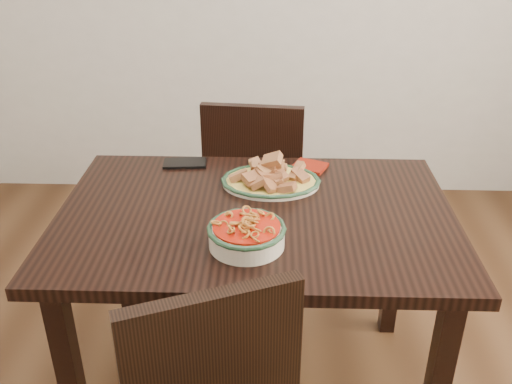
{
  "coord_description": "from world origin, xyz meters",
  "views": [
    {
      "loc": [
        -0.01,
        -1.44,
        1.64
      ],
      "look_at": [
        -0.06,
        0.14,
        0.81
      ],
      "focal_mm": 40.0,
      "sensor_mm": 36.0,
      "label": 1
    }
  ],
  "objects_px": {
    "chair_far": "(255,181)",
    "noodle_bowl": "(247,232)",
    "fish_plate": "(271,173)",
    "smartphone": "(185,163)",
    "dining_table": "(256,237)"
  },
  "relations": [
    {
      "from": "dining_table",
      "to": "chair_far",
      "type": "distance_m",
      "value": 0.73
    },
    {
      "from": "noodle_bowl",
      "to": "smartphone",
      "type": "height_order",
      "value": "noodle_bowl"
    },
    {
      "from": "fish_plate",
      "to": "smartphone",
      "type": "distance_m",
      "value": 0.36
    },
    {
      "from": "dining_table",
      "to": "fish_plate",
      "type": "relative_size",
      "value": 3.75
    },
    {
      "from": "fish_plate",
      "to": "noodle_bowl",
      "type": "relative_size",
      "value": 1.48
    },
    {
      "from": "noodle_bowl",
      "to": "smartphone",
      "type": "relative_size",
      "value": 1.45
    },
    {
      "from": "dining_table",
      "to": "chair_far",
      "type": "relative_size",
      "value": 1.41
    },
    {
      "from": "chair_far",
      "to": "fish_plate",
      "type": "distance_m",
      "value": 0.61
    },
    {
      "from": "chair_far",
      "to": "smartphone",
      "type": "height_order",
      "value": "chair_far"
    },
    {
      "from": "dining_table",
      "to": "chair_far",
      "type": "bearing_deg",
      "value": 92.05
    },
    {
      "from": "fish_plate",
      "to": "noodle_bowl",
      "type": "bearing_deg",
      "value": -99.58
    },
    {
      "from": "chair_far",
      "to": "fish_plate",
      "type": "bearing_deg",
      "value": 102.9
    },
    {
      "from": "chair_far",
      "to": "noodle_bowl",
      "type": "bearing_deg",
      "value": 95.57
    },
    {
      "from": "dining_table",
      "to": "fish_plate",
      "type": "distance_m",
      "value": 0.24
    },
    {
      "from": "chair_far",
      "to": "noodle_bowl",
      "type": "height_order",
      "value": "chair_far"
    }
  ]
}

